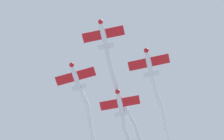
{
  "coord_description": "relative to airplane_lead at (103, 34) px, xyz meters",
  "views": [
    {
      "loc": [
        -27.51,
        -3.6,
        1.75
      ],
      "look_at": [
        3.66,
        3.48,
        83.09
      ],
      "focal_mm": 78.19,
      "sensor_mm": 36.0,
      "label": 1
    }
  ],
  "objects": [
    {
      "name": "airplane_lead",
      "position": [
        0.0,
        0.0,
        0.0
      ],
      "size": [
        5.49,
        7.38,
        1.86
      ],
      "rotation": [
        0.0,
        0.0,
        3.15
      ],
      "color": "white"
    },
    {
      "name": "smoke_trail_lead",
      "position": [
        12.46,
        -0.56,
        0.27
      ],
      "size": [
        20.45,
        2.86,
        1.39
      ],
      "color": "white"
    },
    {
      "name": "airplane_left_wing",
      "position": [
        6.75,
        -6.72,
        -0.4
      ],
      "size": [
        5.47,
        7.36,
        1.86
      ],
      "rotation": [
        0.0,
        0.0,
        3.14
      ],
      "color": "white"
    },
    {
      "name": "smoke_trail_left_wing",
      "position": [
        22.15,
        -7.34,
        1.33
      ],
      "size": [
        26.42,
        2.04,
        3.95
      ],
      "color": "white"
    },
    {
      "name": "airplane_right_wing",
      "position": [
        6.72,
        6.76,
        0.3
      ],
      "size": [
        5.57,
        7.46,
        1.86
      ],
      "rotation": [
        0.0,
        0.0,
        3.08
      ],
      "color": "white"
    },
    {
      "name": "airplane_slot",
      "position": [
        13.47,
        0.03,
        -0.2
      ],
      "size": [
        5.51,
        7.41,
        1.86
      ],
      "rotation": [
        0.0,
        0.0,
        3.17
      ],
      "color": "white"
    }
  ]
}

